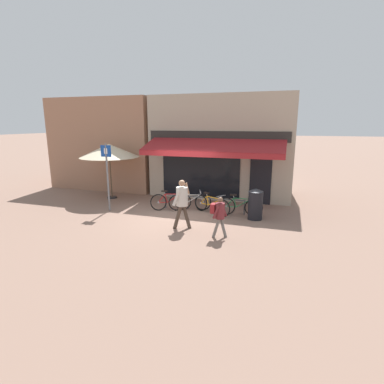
{
  "coord_description": "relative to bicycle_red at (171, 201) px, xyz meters",
  "views": [
    {
      "loc": [
        3.91,
        -9.94,
        3.41
      ],
      "look_at": [
        0.77,
        -0.21,
        1.05
      ],
      "focal_mm": 28.0,
      "sensor_mm": 36.0,
      "label": 1
    }
  ],
  "objects": [
    {
      "name": "litter_bin",
      "position": [
        3.36,
        -0.17,
        0.21
      ],
      "size": [
        0.54,
        0.54,
        1.13
      ],
      "color": "black",
      "rests_on": "ground_plane"
    },
    {
      "name": "bicycle_red",
      "position": [
        0.0,
        0.0,
        0.0
      ],
      "size": [
        1.57,
        0.86,
        0.82
      ],
      "rotation": [
        -0.15,
        0.0,
        0.42
      ],
      "color": "black",
      "rests_on": "ground_plane"
    },
    {
      "name": "pedestrian_child",
      "position": [
        2.5,
        -2.32,
        0.44
      ],
      "size": [
        0.52,
        0.43,
        1.28
      ],
      "rotation": [
        0.0,
        0.0,
        -0.08
      ],
      "color": "slate",
      "rests_on": "ground_plane"
    },
    {
      "name": "parking_sign",
      "position": [
        -2.3,
        -0.84,
        1.26
      ],
      "size": [
        0.44,
        0.07,
        2.65
      ],
      "color": "slate",
      "rests_on": "ground_plane"
    },
    {
      "name": "cafe_parasol",
      "position": [
        -3.34,
        0.98,
        1.84
      ],
      "size": [
        2.65,
        2.65,
        2.5
      ],
      "color": "#4C3D2D",
      "rests_on": "ground_plane"
    },
    {
      "name": "shop_front",
      "position": [
        1.35,
        3.51,
        1.97
      ],
      "size": [
        6.51,
        4.55,
        4.65
      ],
      "color": "tan",
      "rests_on": "ground_plane"
    },
    {
      "name": "bike_rack_rail",
      "position": [
        1.29,
        0.24,
        0.12
      ],
      "size": [
        3.33,
        0.04,
        0.57
      ],
      "color": "#47494F",
      "rests_on": "ground_plane"
    },
    {
      "name": "bicycle_silver",
      "position": [
        0.76,
        0.15,
        0.0
      ],
      "size": [
        1.61,
        0.73,
        0.79
      ],
      "rotation": [
        0.03,
        0.0,
        0.38
      ],
      "color": "black",
      "rests_on": "ground_plane"
    },
    {
      "name": "ground_plane",
      "position": [
        0.46,
        -0.83,
        -0.35
      ],
      "size": [
        160.0,
        160.0,
        0.0
      ],
      "primitive_type": "plane",
      "color": "#846656"
    },
    {
      "name": "neighbour_building",
      "position": [
        -4.94,
        4.04,
        1.98
      ],
      "size": [
        5.68,
        4.0,
        4.67
      ],
      "color": "#9E7056",
      "rests_on": "ground_plane"
    },
    {
      "name": "bicycle_orange",
      "position": [
        1.69,
        -0.01,
        0.0
      ],
      "size": [
        1.62,
        0.87,
        0.8
      ],
      "rotation": [
        -0.06,
        0.0,
        -0.46
      ],
      "color": "black",
      "rests_on": "ground_plane"
    },
    {
      "name": "pedestrian_adult",
      "position": [
        1.17,
        -1.91,
        0.65
      ],
      "size": [
        0.6,
        0.6,
        1.65
      ],
      "rotation": [
        0.0,
        0.0,
        -0.09
      ],
      "color": "#47382D",
      "rests_on": "ground_plane"
    },
    {
      "name": "bicycle_green",
      "position": [
        2.76,
        0.07,
        0.01
      ],
      "size": [
        1.69,
        0.52,
        0.82
      ],
      "rotation": [
        0.01,
        0.0,
        0.1
      ],
      "color": "black",
      "rests_on": "ground_plane"
    }
  ]
}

